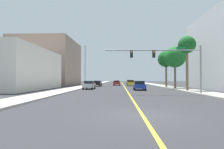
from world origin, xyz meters
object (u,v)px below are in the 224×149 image
car_red (117,83)px  car_blue (139,85)px  street_lamp (85,64)px  palm_near (187,46)px  palm_far (166,59)px  car_silver (89,85)px  car_black (97,83)px  palm_mid (175,57)px  traffic_signal_mast (168,58)px  car_gray (129,82)px  car_yellow (131,83)px

car_red → car_blue: car_blue is taller
car_red → street_lamp: bearing=-116.4°
car_red → palm_near: bearing=-65.3°
street_lamp → car_red: (6.51, 12.41, -4.17)m
car_blue → palm_near: bearing=-25.3°
palm_far → car_silver: (-15.21, -6.97, -5.23)m
car_black → palm_near: bearing=131.9°
palm_mid → traffic_signal_mast: bearing=-109.7°
palm_mid → car_gray: 30.09m
palm_mid → car_yellow: (-6.93, 15.12, -4.88)m
palm_far → car_red: (-10.59, 11.66, -5.27)m
car_black → street_lamp: bearing=74.8°
street_lamp → palm_near: 20.77m
palm_mid → palm_near: bearing=-91.0°
palm_mid → car_red: 21.41m
palm_near → car_yellow: size_ratio=1.81×
car_red → car_black: car_black is taller
palm_near → car_red: bearing=113.4°
palm_near → palm_far: (0.10, 12.56, -0.60)m
palm_mid → car_silver: 16.02m
traffic_signal_mast → palm_mid: 12.49m
traffic_signal_mast → car_red: 30.51m
car_red → car_gray: 11.72m
palm_mid → car_red: palm_mid is taller
palm_mid → car_yellow: size_ratio=1.71×
palm_far → car_silver: 17.53m
palm_mid → car_blue: size_ratio=1.71×
car_gray → car_blue: bearing=-90.5°
car_silver → car_blue: bearing=165.2°
street_lamp → palm_far: size_ratio=1.12×
traffic_signal_mast → car_red: size_ratio=2.61×
car_yellow → car_gray: bearing=90.8°
traffic_signal_mast → car_silver: (-11.05, 11.00, -3.49)m
car_red → car_gray: car_gray is taller
palm_near → palm_far: size_ratio=1.03×
palm_mid → car_black: palm_mid is taller
car_blue → car_black: bearing=121.3°
car_silver → car_gray: bearing=-105.8°
car_black → car_blue: (8.57, -14.69, 0.03)m
street_lamp → car_gray: 26.00m
palm_mid → car_red: size_ratio=1.72×
palm_far → street_lamp: bearing=-177.5°
car_yellow → car_gray: 13.83m
palm_mid → palm_far: size_ratio=0.97×
palm_near → car_red: 27.04m
car_silver → traffic_signal_mast: bearing=135.6°
palm_near → palm_mid: 6.35m
street_lamp → car_gray: bearing=65.8°
palm_far → car_blue: palm_far is taller
car_red → car_yellow: car_yellow is taller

